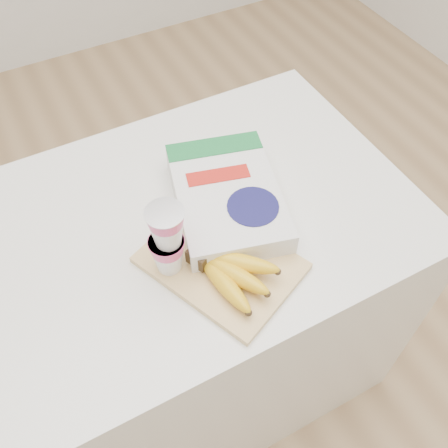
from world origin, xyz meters
name	(u,v)px	position (x,y,z in m)	size (l,w,h in m)	color
table	(189,307)	(0.00, 0.00, 0.39)	(1.04, 0.70, 0.78)	silver
cutting_board	(221,263)	(0.02, -0.15, 0.79)	(0.22, 0.30, 0.01)	#E3CE7C
bananas	(230,272)	(0.02, -0.19, 0.82)	(0.16, 0.19, 0.06)	#382816
yogurt_stack	(167,239)	(-0.07, -0.11, 0.89)	(0.08, 0.07, 0.17)	white
cereal_box	(227,198)	(0.11, -0.02, 0.82)	(0.29, 0.36, 0.07)	white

